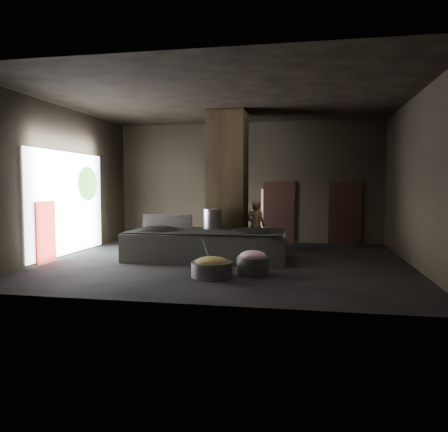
% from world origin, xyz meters
% --- Properties ---
extents(floor, '(10.00, 9.00, 0.10)m').
position_xyz_m(floor, '(0.00, 0.00, -0.05)').
color(floor, black).
rests_on(floor, ground).
extents(ceiling, '(10.00, 9.00, 0.10)m').
position_xyz_m(ceiling, '(0.00, 0.00, 4.55)').
color(ceiling, black).
rests_on(ceiling, back_wall).
extents(back_wall, '(10.00, 0.10, 4.50)m').
position_xyz_m(back_wall, '(0.00, 4.55, 2.25)').
color(back_wall, black).
rests_on(back_wall, ground).
extents(front_wall, '(10.00, 0.10, 4.50)m').
position_xyz_m(front_wall, '(0.00, -4.55, 2.25)').
color(front_wall, black).
rests_on(front_wall, ground).
extents(left_wall, '(0.10, 9.00, 4.50)m').
position_xyz_m(left_wall, '(-5.05, 0.00, 2.25)').
color(left_wall, black).
rests_on(left_wall, ground).
extents(right_wall, '(0.10, 9.00, 4.50)m').
position_xyz_m(right_wall, '(5.05, 0.00, 2.25)').
color(right_wall, black).
rests_on(right_wall, ground).
extents(pillar, '(1.20, 1.20, 4.50)m').
position_xyz_m(pillar, '(-0.30, 1.90, 2.25)').
color(pillar, black).
rests_on(pillar, ground).
extents(hearth_platform, '(4.62, 2.34, 0.79)m').
position_xyz_m(hearth_platform, '(-0.62, 0.32, 0.39)').
color(hearth_platform, '#A6B8A8').
rests_on(hearth_platform, ground).
extents(platform_cap, '(4.44, 2.13, 0.03)m').
position_xyz_m(platform_cap, '(-0.62, 0.32, 0.82)').
color(platform_cap, black).
rests_on(platform_cap, hearth_platform).
extents(wok_left, '(1.43, 1.43, 0.39)m').
position_xyz_m(wok_left, '(-2.07, 0.27, 0.75)').
color(wok_left, black).
rests_on(wok_left, hearth_platform).
extents(wok_left_rim, '(1.46, 1.46, 0.05)m').
position_xyz_m(wok_left_rim, '(-2.07, 0.27, 0.82)').
color(wok_left_rim, black).
rests_on(wok_left_rim, hearth_platform).
extents(wok_right, '(1.33, 1.33, 0.38)m').
position_xyz_m(wok_right, '(0.73, 0.37, 0.75)').
color(wok_right, black).
rests_on(wok_right, hearth_platform).
extents(wok_right_rim, '(1.36, 1.36, 0.05)m').
position_xyz_m(wok_right_rim, '(0.73, 0.37, 0.82)').
color(wok_right_rim, black).
rests_on(wok_right_rim, hearth_platform).
extents(stock_pot, '(0.55, 0.55, 0.59)m').
position_xyz_m(stock_pot, '(-0.57, 0.87, 1.13)').
color(stock_pot, '#A2A4A9').
rests_on(stock_pot, hearth_platform).
extents(splash_guard, '(1.58, 0.12, 0.39)m').
position_xyz_m(splash_guard, '(-2.07, 1.07, 1.03)').
color(splash_guard, black).
rests_on(splash_guard, hearth_platform).
extents(cook, '(0.61, 0.41, 1.64)m').
position_xyz_m(cook, '(0.60, 2.11, 0.82)').
color(cook, '#9A754E').
rests_on(cook, ground).
extents(veg_basin, '(1.02, 1.02, 0.36)m').
position_xyz_m(veg_basin, '(0.05, -2.11, 0.18)').
color(veg_basin, slate).
rests_on(veg_basin, ground).
extents(veg_fill, '(0.80, 0.80, 0.25)m').
position_xyz_m(veg_fill, '(0.05, -2.11, 0.35)').
color(veg_fill, olive).
rests_on(veg_fill, veg_basin).
extents(ladle, '(0.21, 0.35, 0.69)m').
position_xyz_m(ladle, '(-0.10, -1.96, 0.55)').
color(ladle, '#A2A4A9').
rests_on(ladle, veg_basin).
extents(meat_basin, '(0.79, 0.79, 0.43)m').
position_xyz_m(meat_basin, '(0.96, -1.63, 0.21)').
color(meat_basin, slate).
rests_on(meat_basin, ground).
extents(meat_fill, '(0.64, 0.64, 0.25)m').
position_xyz_m(meat_fill, '(0.96, -1.63, 0.45)').
color(meat_fill, pink).
rests_on(meat_fill, meat_basin).
extents(doorway_near, '(1.18, 0.08, 2.38)m').
position_xyz_m(doorway_near, '(1.20, 4.45, 1.10)').
color(doorway_near, black).
rests_on(doorway_near, ground).
extents(doorway_near_glow, '(0.81, 0.04, 1.91)m').
position_xyz_m(doorway_near_glow, '(0.93, 4.48, 1.05)').
color(doorway_near_glow, '#8C6647').
rests_on(doorway_near_glow, ground).
extents(doorway_far, '(1.18, 0.08, 2.38)m').
position_xyz_m(doorway_far, '(3.60, 4.45, 1.10)').
color(doorway_far, black).
rests_on(doorway_far, ground).
extents(doorway_far_glow, '(0.82, 0.04, 1.93)m').
position_xyz_m(doorway_far_glow, '(3.58, 4.43, 1.05)').
color(doorway_far_glow, '#8C6647').
rests_on(doorway_far_glow, ground).
extents(left_opening, '(0.04, 4.20, 3.10)m').
position_xyz_m(left_opening, '(-4.95, 0.20, 1.60)').
color(left_opening, white).
rests_on(left_opening, ground).
extents(pavilion_sliver, '(0.05, 0.90, 1.70)m').
position_xyz_m(pavilion_sliver, '(-4.88, -1.10, 0.85)').
color(pavilion_sliver, maroon).
rests_on(pavilion_sliver, ground).
extents(tree_silhouette, '(0.28, 1.10, 1.10)m').
position_xyz_m(tree_silhouette, '(-4.85, 1.30, 2.20)').
color(tree_silhouette, '#194714').
rests_on(tree_silhouette, left_opening).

